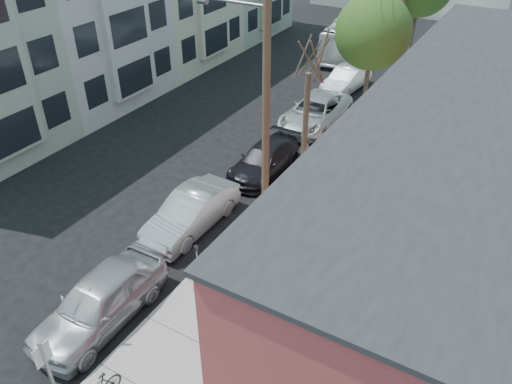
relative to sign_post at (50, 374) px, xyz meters
The scene contains 21 objects.
ground 6.35m from the sign_post, 112.74° to the left, with size 120.00×120.00×0.00m, color black.
sidewalk 16.81m from the sign_post, 83.47° to the left, with size 4.50×58.00×0.15m, color #9F9B93.
cafe_building 12.59m from the sign_post, 57.94° to the left, with size 6.60×20.20×6.61m.
apartment_row 24.36m from the sign_post, 125.92° to the left, with size 6.30×32.00×9.00m.
sign_post is the anchor object (origin of this frame).
parking_meter_near 6.06m from the sign_post, 90.96° to the left, with size 0.14×0.14×1.24m.
parking_meter_far 14.73m from the sign_post, 90.39° to the left, with size 0.14×0.14×1.24m.
utility_pole_near 10.94m from the sign_post, 89.78° to the left, with size 3.57×0.28×10.00m.
tree_bare 13.09m from the sign_post, 88.03° to the left, with size 0.24×0.24×5.02m.
tree_leafy_mid 20.88m from the sign_post, 88.75° to the left, with size 3.80×3.80×6.61m.
patio_chair_a 5.98m from the sign_post, 50.99° to the left, with size 0.50×0.50×0.88m, color #14482D, non-canonical shape.
patron_grey 7.10m from the sign_post, 62.30° to the left, with size 0.67×0.44×1.84m, color slate.
patron_green 4.43m from the sign_post, 48.54° to the left, with size 0.81×0.63×1.67m, color #2A6A4E.
cyclist 5.83m from the sign_post, 70.19° to the left, with size 1.14×0.65×1.76m, color maroon.
cyclist_bike 5.90m from the sign_post, 70.19° to the left, with size 0.60×1.73×0.91m, color black.
car_0 3.49m from the sign_post, 117.61° to the left, with size 1.94×4.83×1.64m, color #A7A7AF.
car_1 8.46m from the sign_post, 103.32° to the left, with size 1.59×4.57×1.51m, color #B8BAC1.
car_2 13.35m from the sign_post, 96.70° to the left, with size 1.83×4.51×1.31m, color black.
car_3 18.96m from the sign_post, 94.86° to the left, with size 2.49×5.41×1.50m, color #B4B9BC.
car_4 24.33m from the sign_post, 94.57° to the left, with size 1.51×4.32×1.42m, color silver.
bus 31.88m from the sign_post, 97.77° to the left, with size 2.28×9.74×2.71m, color white.
Camera 1 is at (10.33, -9.58, 12.02)m, focal length 35.00 mm.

